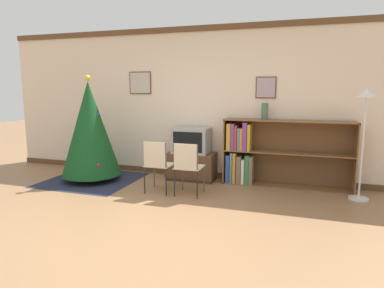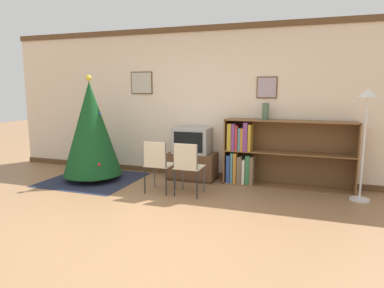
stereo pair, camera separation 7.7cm
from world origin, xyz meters
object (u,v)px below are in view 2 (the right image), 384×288
at_px(folding_chair_left, 158,163).
at_px(standing_lamp, 366,115).
at_px(christmas_tree, 91,129).
at_px(bookshelf, 263,154).
at_px(television, 192,140).
at_px(vase, 266,111).
at_px(tv_console, 192,166).
at_px(folding_chair_right, 188,166).

distance_m(folding_chair_left, standing_lamp, 3.11).
relative_size(christmas_tree, folding_chair_left, 2.24).
height_order(christmas_tree, folding_chair_left, christmas_tree).
relative_size(christmas_tree, standing_lamp, 1.13).
height_order(christmas_tree, standing_lamp, christmas_tree).
bearing_deg(bookshelf, television, -176.84).
height_order(vase, standing_lamp, standing_lamp).
height_order(television, bookshelf, bookshelf).
bearing_deg(standing_lamp, folding_chair_left, -167.89).
height_order(tv_console, standing_lamp, standing_lamp).
xyz_separation_m(television, folding_chair_right, (0.25, -0.93, -0.24)).
bearing_deg(folding_chair_right, vase, 45.53).
bearing_deg(christmas_tree, folding_chair_right, -9.81).
relative_size(television, folding_chair_right, 0.77).
relative_size(vase, standing_lamp, 0.17).
height_order(tv_console, folding_chair_right, folding_chair_right).
bearing_deg(folding_chair_left, bookshelf, 34.12).
relative_size(television, vase, 2.32).
distance_m(television, standing_lamp, 2.76).
distance_m(christmas_tree, television, 1.78).
bearing_deg(tv_console, standing_lamp, -6.41).
bearing_deg(standing_lamp, tv_console, 173.59).
relative_size(tv_console, vase, 3.09).
distance_m(television, bookshelf, 1.24).
relative_size(christmas_tree, tv_console, 2.17).
height_order(christmas_tree, tv_console, christmas_tree).
xyz_separation_m(tv_console, standing_lamp, (2.70, -0.30, 1.00)).
distance_m(tv_console, vase, 1.60).
xyz_separation_m(folding_chair_left, bookshelf, (1.47, 1.00, 0.06)).
distance_m(folding_chair_left, bookshelf, 1.78).
distance_m(bookshelf, vase, 0.71).
bearing_deg(bookshelf, tv_console, -176.96).
relative_size(folding_chair_left, standing_lamp, 0.51).
xyz_separation_m(tv_console, television, (0.00, -0.00, 0.47)).
distance_m(folding_chair_right, standing_lamp, 2.64).
height_order(folding_chair_right, standing_lamp, standing_lamp).
height_order(television, vase, vase).
bearing_deg(christmas_tree, vase, 13.30).
bearing_deg(bookshelf, christmas_tree, -167.00).
xyz_separation_m(christmas_tree, folding_chair_right, (1.91, -0.33, -0.45)).
bearing_deg(folding_chair_right, television, 104.86).
xyz_separation_m(folding_chair_right, vase, (1.00, 1.02, 0.77)).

